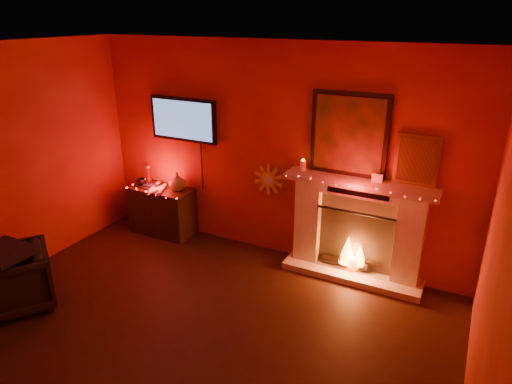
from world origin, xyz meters
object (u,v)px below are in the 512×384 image
fireplace (357,220)px  tv (183,120)px  armchair (15,280)px  sunburst_clock (268,179)px  console_table (163,208)px

fireplace → tv: bearing=178.5°
fireplace → armchair: bearing=-143.0°
sunburst_clock → console_table: bearing=-172.0°
tv → console_table: (-0.31, -0.19, -1.27)m
fireplace → console_table: bearing=-177.3°
armchair → fireplace: bearing=72.0°
sunburst_clock → console_table: 1.69m
console_table → fireplace: bearing=2.7°
console_table → armchair: size_ratio=1.28×
fireplace → console_table: size_ratio=2.34×
console_table → armchair: (-0.29, -2.16, -0.04)m
armchair → tv: bearing=110.7°
sunburst_clock → console_table: (-1.56, -0.22, -0.63)m
tv → fireplace: bearing=-1.5°
tv → console_table: bearing=-148.2°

